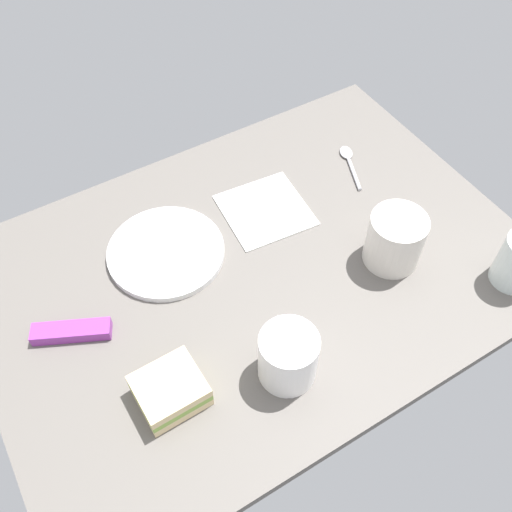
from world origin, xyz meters
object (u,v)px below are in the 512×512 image
Objects in this scene: coffee_mug_black at (395,239)px; sandwich_main at (170,390)px; spoon at (349,160)px; plate_of_food at (166,252)px; coffee_mug_milky at (288,356)px; paper_napkin at (265,210)px; snack_bar at (71,331)px.

coffee_mug_black is 1.19× the size of sandwich_main.
spoon is (51.17, 26.37, -1.82)cm from sandwich_main.
plate_of_food is 1.88× the size of coffee_mug_milky.
plate_of_food is 19.78cm from paper_napkin.
coffee_mug_milky is 32.46cm from paper_napkin.
sandwich_main reaches higher than spoon.
spoon is at bearing 3.34° from plate_of_food.
sandwich_main is at bearing -175.04° from coffee_mug_black.
coffee_mug_milky is at bearing -17.29° from sandwich_main.
coffee_mug_black is (32.31, -20.28, 4.35)cm from plate_of_food.
coffee_mug_milky reaches higher than spoon.
paper_napkin is at bearing -0.53° from plate_of_food.
sandwich_main is 0.79× the size of snack_bar.
spoon is (34.82, 31.46, -4.29)cm from coffee_mug_milky.
plate_of_food is 1.69× the size of spoon.
paper_napkin is (39.01, 6.69, -0.85)cm from snack_bar.
paper_napkin is (19.78, -0.18, -0.45)cm from plate_of_food.
plate_of_food is 2.11× the size of sandwich_main.
plate_of_food is 26.30cm from sandwich_main.
paper_napkin is (-20.77, -2.55, -0.23)cm from spoon.
coffee_mug_milky is at bearing -137.90° from spoon.
coffee_mug_milky is 0.72× the size of paper_napkin.
snack_bar is at bearing 138.32° from coffee_mug_milky.
sandwich_main is at bearing -113.87° from plate_of_food.
coffee_mug_milky is at bearing -115.91° from paper_napkin.
coffee_mug_black reaches higher than spoon.
snack_bar is (-51.53, 13.40, -3.95)cm from coffee_mug_black.
spoon is 20.93cm from paper_napkin.
snack_bar is at bearing 165.42° from coffee_mug_black.
plate_of_food is at bearing -176.66° from spoon.
sandwich_main is 0.64× the size of paper_napkin.
coffee_mug_milky is (5.73, -29.09, 4.07)cm from plate_of_food.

